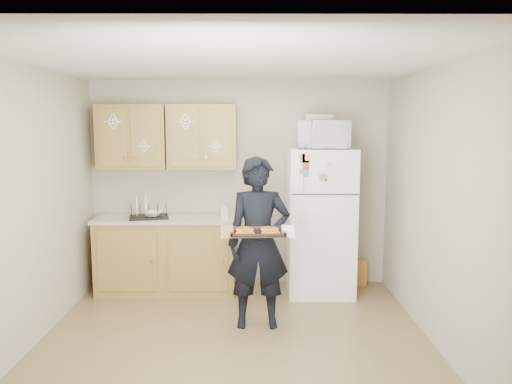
# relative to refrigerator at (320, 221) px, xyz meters

# --- Properties ---
(floor) EXTENTS (3.60, 3.60, 0.00)m
(floor) POSITION_rel_refrigerator_xyz_m (-0.95, -1.43, -0.85)
(floor) COLOR brown
(floor) RESTS_ON ground
(ceiling) EXTENTS (3.60, 3.60, 0.00)m
(ceiling) POSITION_rel_refrigerator_xyz_m (-0.95, -1.43, 1.65)
(ceiling) COLOR silver
(ceiling) RESTS_ON wall_back
(wall_back) EXTENTS (3.60, 0.04, 2.50)m
(wall_back) POSITION_rel_refrigerator_xyz_m (-0.95, 0.37, 0.40)
(wall_back) COLOR #AAA28A
(wall_back) RESTS_ON floor
(wall_front) EXTENTS (3.60, 0.04, 2.50)m
(wall_front) POSITION_rel_refrigerator_xyz_m (-0.95, -3.23, 0.40)
(wall_front) COLOR #AAA28A
(wall_front) RESTS_ON floor
(wall_left) EXTENTS (0.04, 3.60, 2.50)m
(wall_left) POSITION_rel_refrigerator_xyz_m (-2.75, -1.43, 0.40)
(wall_left) COLOR #AAA28A
(wall_left) RESTS_ON floor
(wall_right) EXTENTS (0.04, 3.60, 2.50)m
(wall_right) POSITION_rel_refrigerator_xyz_m (0.85, -1.43, 0.40)
(wall_right) COLOR #AAA28A
(wall_right) RESTS_ON floor
(refrigerator) EXTENTS (0.75, 0.70, 1.70)m
(refrigerator) POSITION_rel_refrigerator_xyz_m (0.00, 0.00, 0.00)
(refrigerator) COLOR white
(refrigerator) RESTS_ON floor
(base_cabinet) EXTENTS (1.60, 0.60, 0.86)m
(base_cabinet) POSITION_rel_refrigerator_xyz_m (-1.80, 0.05, -0.42)
(base_cabinet) COLOR olive
(base_cabinet) RESTS_ON floor
(countertop) EXTENTS (1.64, 0.64, 0.04)m
(countertop) POSITION_rel_refrigerator_xyz_m (-1.80, 0.05, 0.03)
(countertop) COLOR #BAAA8F
(countertop) RESTS_ON base_cabinet
(upper_cab_left) EXTENTS (0.80, 0.33, 0.75)m
(upper_cab_left) POSITION_rel_refrigerator_xyz_m (-2.20, 0.18, 0.98)
(upper_cab_left) COLOR olive
(upper_cab_left) RESTS_ON wall_back
(upper_cab_right) EXTENTS (0.80, 0.33, 0.75)m
(upper_cab_right) POSITION_rel_refrigerator_xyz_m (-1.38, 0.18, 0.98)
(upper_cab_right) COLOR olive
(upper_cab_right) RESTS_ON wall_back
(cereal_box) EXTENTS (0.20, 0.07, 0.32)m
(cereal_box) POSITION_rel_refrigerator_xyz_m (0.52, 0.24, -0.69)
(cereal_box) COLOR gold
(cereal_box) RESTS_ON floor
(person) EXTENTS (0.62, 0.42, 1.67)m
(person) POSITION_rel_refrigerator_xyz_m (-0.73, -0.99, -0.01)
(person) COLOR black
(person) RESTS_ON floor
(baking_tray) EXTENTS (0.50, 0.38, 0.04)m
(baking_tray) POSITION_rel_refrigerator_xyz_m (-0.74, -1.29, 0.15)
(baking_tray) COLOR black
(baking_tray) RESTS_ON person
(pizza_front_left) EXTENTS (0.16, 0.16, 0.02)m
(pizza_front_left) POSITION_rel_refrigerator_xyz_m (-0.85, -1.38, 0.17)
(pizza_front_left) COLOR orange
(pizza_front_left) RESTS_ON baking_tray
(pizza_front_right) EXTENTS (0.16, 0.16, 0.02)m
(pizza_front_right) POSITION_rel_refrigerator_xyz_m (-0.62, -1.37, 0.17)
(pizza_front_right) COLOR orange
(pizza_front_right) RESTS_ON baking_tray
(pizza_back_left) EXTENTS (0.16, 0.16, 0.02)m
(pizza_back_left) POSITION_rel_refrigerator_xyz_m (-0.86, -1.21, 0.17)
(pizza_back_left) COLOR orange
(pizza_back_left) RESTS_ON baking_tray
(pizza_back_right) EXTENTS (0.16, 0.16, 0.02)m
(pizza_back_right) POSITION_rel_refrigerator_xyz_m (-0.63, -1.21, 0.17)
(pizza_back_right) COLOR orange
(pizza_back_right) RESTS_ON baking_tray
(microwave) EXTENTS (0.62, 0.46, 0.32)m
(microwave) POSITION_rel_refrigerator_xyz_m (0.02, -0.05, 1.01)
(microwave) COLOR white
(microwave) RESTS_ON refrigerator
(foil_pan) EXTENTS (0.31, 0.22, 0.06)m
(foil_pan) POSITION_rel_refrigerator_xyz_m (-0.05, -0.02, 1.20)
(foil_pan) COLOR silver
(foil_pan) RESTS_ON microwave
(dish_rack) EXTENTS (0.50, 0.42, 0.18)m
(dish_rack) POSITION_rel_refrigerator_xyz_m (-1.99, -0.03, 0.14)
(dish_rack) COLOR black
(dish_rack) RESTS_ON countertop
(bowl) EXTENTS (0.27, 0.27, 0.05)m
(bowl) POSITION_rel_refrigerator_xyz_m (-1.94, -0.03, 0.10)
(bowl) COLOR white
(bowl) RESTS_ON dish_rack
(soap_bottle) EXTENTS (0.10, 0.10, 0.19)m
(soap_bottle) POSITION_rel_refrigerator_xyz_m (-1.11, -0.09, 0.14)
(soap_bottle) COLOR white
(soap_bottle) RESTS_ON countertop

